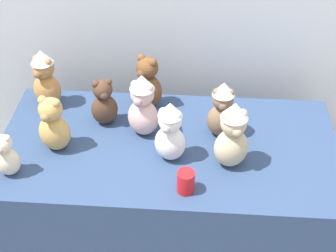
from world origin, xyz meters
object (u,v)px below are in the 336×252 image
at_px(teddy_bear_sand, 232,136).
at_px(teddy_bear_cocoa, 104,103).
at_px(teddy_bear_cream, 6,156).
at_px(teddy_bear_caramel, 45,79).
at_px(teddy_bear_snow, 170,132).
at_px(party_cup_red, 186,182).
at_px(display_table, 168,194).
at_px(teddy_bear_mocha, 222,110).
at_px(teddy_bear_chestnut, 148,83).
at_px(teddy_bear_blush, 143,106).
at_px(teddy_bear_honey, 53,125).

bearing_deg(teddy_bear_sand, teddy_bear_cocoa, 139.35).
bearing_deg(teddy_bear_cream, teddy_bear_caramel, 88.72).
bearing_deg(teddy_bear_caramel, teddy_bear_cream, -71.88).
relative_size(teddy_bear_snow, party_cup_red, 2.98).
bearing_deg(display_table, teddy_bear_sand, -20.76).
bearing_deg(party_cup_red, teddy_bear_mocha, 68.66).
distance_m(teddy_bear_chestnut, party_cup_red, 0.67).
height_order(teddy_bear_chestnut, teddy_bear_caramel, teddy_bear_caramel).
height_order(teddy_bear_blush, teddy_bear_cocoa, teddy_bear_blush).
height_order(teddy_bear_sand, teddy_bear_cocoa, teddy_bear_sand).
bearing_deg(teddy_bear_sand, teddy_bear_caramel, 139.69).
xyz_separation_m(teddy_bear_snow, teddy_bear_sand, (0.29, -0.02, 0.01)).
distance_m(teddy_bear_cream, teddy_bear_caramel, 0.54).
height_order(display_table, teddy_bear_blush, teddy_bear_blush).
distance_m(teddy_bear_cream, teddy_bear_chestnut, 0.82).
bearing_deg(teddy_bear_sand, teddy_bear_honey, 158.45).
bearing_deg(teddy_bear_blush, teddy_bear_chestnut, 108.16).
relative_size(teddy_bear_mocha, teddy_bear_honey, 1.04).
distance_m(teddy_bear_snow, party_cup_red, 0.25).
height_order(teddy_bear_cocoa, party_cup_red, teddy_bear_cocoa).
bearing_deg(teddy_bear_mocha, teddy_bear_honey, -169.12).
distance_m(teddy_bear_blush, teddy_bear_mocha, 0.39).
xyz_separation_m(teddy_bear_cream, teddy_bear_sand, (1.02, 0.13, 0.07)).
height_order(teddy_bear_blush, teddy_bear_mocha, teddy_bear_blush).
bearing_deg(teddy_bear_sand, teddy_bear_chestnut, 117.09).
xyz_separation_m(teddy_bear_snow, teddy_bear_cocoa, (-0.36, 0.25, -0.04)).
bearing_deg(party_cup_red, teddy_bear_cream, 176.16).
bearing_deg(teddy_bear_honey, display_table, 21.31).
height_order(teddy_bear_mocha, party_cup_red, teddy_bear_mocha).
height_order(teddy_bear_blush, party_cup_red, teddy_bear_blush).
bearing_deg(teddy_bear_mocha, teddy_bear_cocoa, 174.42).
relative_size(teddy_bear_caramel, teddy_bear_honey, 1.13).
relative_size(teddy_bear_snow, teddy_bear_caramel, 0.96).
bearing_deg(teddy_bear_cocoa, teddy_bear_cream, -152.98).
xyz_separation_m(teddy_bear_snow, teddy_bear_mocha, (0.24, 0.19, -0.01)).
bearing_deg(teddy_bear_sand, teddy_bear_mocha, 83.31).
bearing_deg(teddy_bear_mocha, party_cup_red, -111.78).
relative_size(teddy_bear_cream, teddy_bear_caramel, 0.67).
distance_m(teddy_bear_honey, teddy_bear_cocoa, 0.30).
xyz_separation_m(teddy_bear_cream, teddy_bear_chestnut, (0.59, 0.57, 0.04)).
bearing_deg(teddy_bear_blush, teddy_bear_sand, -6.73).
bearing_deg(teddy_bear_caramel, teddy_bear_sand, 0.64).
distance_m(teddy_bear_sand, teddy_bear_blush, 0.48).
distance_m(teddy_bear_snow, teddy_bear_mocha, 0.31).
relative_size(teddy_bear_caramel, teddy_bear_cocoa, 1.28).
xyz_separation_m(teddy_bear_sand, teddy_bear_blush, (-0.43, 0.20, -0.00)).
bearing_deg(teddy_bear_caramel, teddy_bear_mocha, 11.78).
height_order(teddy_bear_snow, teddy_bear_cream, teddy_bear_snow).
xyz_separation_m(teddy_bear_snow, teddy_bear_caramel, (-0.69, 0.38, 0.01)).
bearing_deg(teddy_bear_honey, teddy_bear_blush, 34.29).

